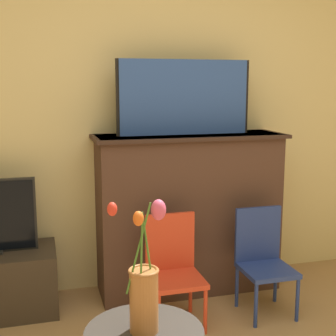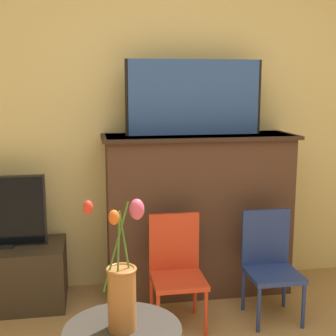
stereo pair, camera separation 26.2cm
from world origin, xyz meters
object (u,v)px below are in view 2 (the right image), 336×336
(painting, at_px, (194,97))
(chair_blue, at_px, (270,260))
(vase_tulips, at_px, (122,287))
(chair_red, at_px, (176,266))

(painting, distance_m, chair_blue, 1.19)
(vase_tulips, bearing_deg, chair_red, 67.86)
(vase_tulips, bearing_deg, painting, 66.90)
(chair_red, bearing_deg, painting, 64.86)
(chair_red, bearing_deg, vase_tulips, -112.14)
(chair_red, height_order, vase_tulips, vase_tulips)
(painting, bearing_deg, chair_blue, -48.97)
(painting, distance_m, chair_red, 1.14)
(chair_red, relative_size, vase_tulips, 1.27)
(painting, height_order, chair_blue, painting)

